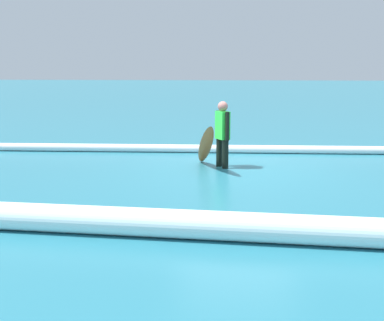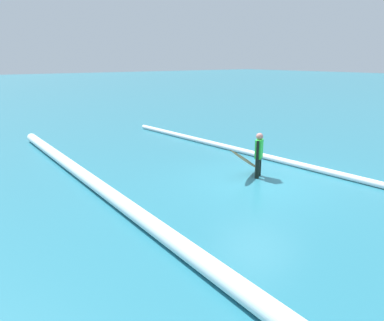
# 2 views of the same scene
# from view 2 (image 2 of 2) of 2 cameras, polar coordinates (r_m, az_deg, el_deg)

# --- Properties ---
(ground_plane) EXTENTS (186.41, 186.41, 0.00)m
(ground_plane) POSITION_cam_2_polar(r_m,az_deg,el_deg) (11.83, 10.05, -3.21)
(ground_plane) COLOR #257084
(surfer) EXTENTS (0.35, 0.49, 1.45)m
(surfer) POSITION_cam_2_polar(r_m,az_deg,el_deg) (12.08, 10.18, 1.16)
(surfer) COLOR black
(surfer) RESTS_ON ground_plane
(surfboard) EXTENTS (0.61, 1.77, 1.05)m
(surfboard) POSITION_cam_2_polar(r_m,az_deg,el_deg) (12.24, 8.25, 0.00)
(surfboard) COLOR #E55926
(surfboard) RESTS_ON ground_plane
(wave_crest_foreground) EXTENTS (15.61, 1.03, 0.21)m
(wave_crest_foreground) POSITION_cam_2_polar(r_m,az_deg,el_deg) (14.90, 9.18, 1.10)
(wave_crest_foreground) COLOR white
(wave_crest_foreground) RESTS_ON ground_plane
(wave_crest_midground) EXTENTS (17.72, 1.07, 0.37)m
(wave_crest_midground) POSITION_cam_2_polar(r_m,az_deg,el_deg) (10.55, -13.07, -4.61)
(wave_crest_midground) COLOR white
(wave_crest_midground) RESTS_ON ground_plane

